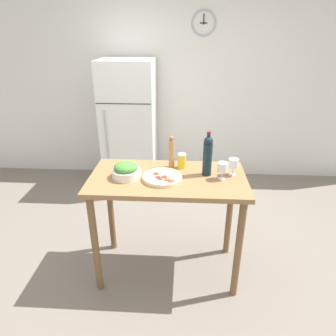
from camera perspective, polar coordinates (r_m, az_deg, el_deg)
The scene contains 11 objects.
ground_plane at distance 2.90m, azimuth -0.04°, elevation -18.47°, with size 14.00×14.00×0.00m, color slate.
wall_back at distance 4.24m, azimuth 1.68°, elevation 15.48°, with size 6.40×0.08×2.60m.
refrigerator at distance 4.02m, azimuth -7.24°, elevation 7.99°, with size 0.67×0.71×1.67m.
prep_counter at distance 2.43m, azimuth -0.04°, elevation -4.74°, with size 1.24×0.64×0.94m.
wine_bottle at distance 2.34m, azimuth 7.55°, elevation 2.46°, with size 0.07×0.07×0.36m.
wine_glass_near at distance 2.32m, azimuth 10.35°, elevation 0.03°, with size 0.08×0.08×0.14m.
wine_glass_far at distance 2.40m, azimuth 12.36°, elevation 0.80°, with size 0.08×0.08×0.14m.
pepper_mill at distance 2.47m, azimuth 0.68°, elevation 3.03°, with size 0.05×0.05×0.28m.
salad_bowl at distance 2.35m, azimuth -7.97°, elevation -0.48°, with size 0.22×0.22×0.13m.
homemade_pizza at distance 2.31m, azimuth -1.14°, elevation -1.78°, with size 0.31×0.31×0.03m.
salt_canister at distance 2.49m, azimuth 2.65°, elevation 1.39°, with size 0.07×0.07×0.13m.
Camera 1 is at (0.12, -2.11, 1.99)m, focal length 32.00 mm.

